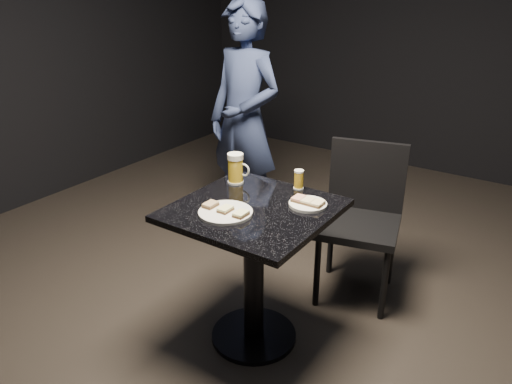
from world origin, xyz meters
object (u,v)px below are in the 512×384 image
plate_large (225,212)px  patron (245,121)px  table (254,252)px  plate_small (308,204)px  beer_mug (236,168)px  chair (362,212)px  beer_tumbler (299,179)px

plate_large → patron: (-0.70, 1.14, 0.06)m
patron → table: (0.77, -1.01, -0.30)m
plate_small → beer_mug: (-0.45, 0.04, 0.07)m
beer_mug → chair: beer_mug is taller
plate_large → beer_tumbler: bearing=74.1°
beer_tumbler → chair: (0.19, 0.42, -0.30)m
patron → beer_mug: size_ratio=10.29×
table → beer_mug: 0.45m
table → beer_tumbler: beer_tumbler is taller
plate_small → table: bearing=-141.7°
plate_small → patron: patron is taller
patron → table: 1.31m
plate_large → chair: 0.95m
plate_small → table: size_ratio=0.24×
plate_small → plate_large: bearing=-132.6°
patron → beer_tumbler: size_ratio=16.58×
plate_large → chair: (0.31, 0.86, -0.25)m
plate_large → table: bearing=63.4°
patron → chair: patron is taller
beer_mug → beer_tumbler: size_ratio=1.61×
chair → plate_large: bearing=-110.0°
plate_small → table: plate_small is taller
chair → table: bearing=-108.7°
table → beer_tumbler: bearing=79.0°
plate_large → plate_small: bearing=47.4°
plate_large → plate_small: same height
beer_mug → plate_small: bearing=-5.1°
plate_small → table: (-0.20, -0.16, -0.25)m
plate_large → table: plate_large is taller
plate_large → table: (0.06, 0.13, -0.25)m
plate_small → patron: size_ratio=0.11×
beer_tumbler → plate_small: bearing=-48.3°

